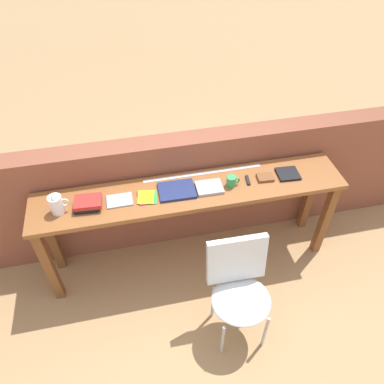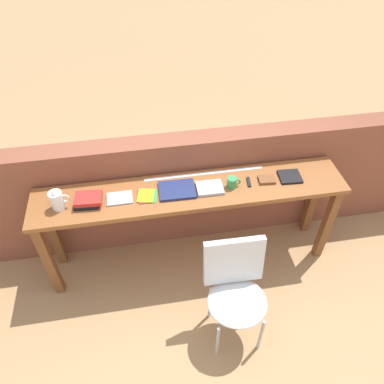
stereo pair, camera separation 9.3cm
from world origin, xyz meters
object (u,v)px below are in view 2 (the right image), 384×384
object	(u,v)px
magazine_cycling	(120,198)
book_repair_rightmost	(290,177)
mug	(232,182)
multitool_folded	(249,182)
book_open_centre	(177,190)
pamphlet_pile_colourful	(146,196)
pitcher_white	(57,200)
leather_journal_brown	(267,180)
book_stack_leftmost	(88,200)
chair_white_moulded	(236,288)

from	to	relation	value
magazine_cycling	book_repair_rightmost	distance (m)	1.38
mug	magazine_cycling	bearing A→B (deg)	179.34
multitool_folded	book_open_centre	bearing A→B (deg)	180.00
magazine_cycling	pamphlet_pile_colourful	xyz separation A→B (m)	(0.20, -0.01, -0.00)
book_open_centre	pamphlet_pile_colourful	bearing A→B (deg)	-173.72
book_open_centre	book_repair_rightmost	world-z (taller)	book_open_centre
pitcher_white	multitool_folded	size ratio (longest dim) A/B	1.67
book_open_centre	leather_journal_brown	bearing A→B (deg)	1.10
pamphlet_pile_colourful	magazine_cycling	bearing A→B (deg)	177.50
book_stack_leftmost	multitool_folded	world-z (taller)	book_stack_leftmost
book_stack_leftmost	book_open_centre	distance (m)	0.68
book_stack_leftmost	leather_journal_brown	size ratio (longest dim) A/B	1.67
pitcher_white	book_repair_rightmost	distance (m)	1.83
magazine_cycling	book_open_centre	xyz separation A→B (m)	(0.45, 0.01, 0.01)
chair_white_moulded	book_repair_rightmost	xyz separation A→B (m)	(0.61, 0.72, 0.36)
pitcher_white	leather_journal_brown	xyz separation A→B (m)	(1.63, 0.03, -0.07)
book_stack_leftmost	book_repair_rightmost	bearing A→B (deg)	0.94
leather_journal_brown	mug	bearing A→B (deg)	-171.40
pamphlet_pile_colourful	mug	bearing A→B (deg)	-0.10
book_repair_rightmost	multitool_folded	bearing A→B (deg)	-175.85
pamphlet_pile_colourful	book_open_centre	size ratio (longest dim) A/B	0.60
magazine_cycling	mug	distance (m)	0.88
mug	multitool_folded	size ratio (longest dim) A/B	1.00
pitcher_white	book_stack_leftmost	world-z (taller)	pitcher_white
book_stack_leftmost	book_open_centre	size ratio (longest dim) A/B	0.77
leather_journal_brown	book_repair_rightmost	size ratio (longest dim) A/B	0.74
leather_journal_brown	book_open_centre	bearing A→B (deg)	-175.59
pitcher_white	mug	xyz separation A→B (m)	(1.33, 0.01, -0.03)
mug	pamphlet_pile_colourful	bearing A→B (deg)	179.90
chair_white_moulded	magazine_cycling	bearing A→B (deg)	137.48
book_open_centre	leather_journal_brown	size ratio (longest dim) A/B	2.18
book_stack_leftmost	multitool_folded	distance (m)	1.27
chair_white_moulded	multitool_folded	distance (m)	0.84
chair_white_moulded	mug	bearing A→B (deg)	80.47
leather_journal_brown	pamphlet_pile_colourful	bearing A→B (deg)	-174.30
book_repair_rightmost	leather_journal_brown	bearing A→B (deg)	-174.88
magazine_cycling	book_repair_rightmost	world-z (taller)	book_repair_rightmost
book_open_centre	leather_journal_brown	distance (m)	0.73
book_stack_leftmost	multitool_folded	bearing A→B (deg)	1.02
multitool_folded	leather_journal_brown	xyz separation A→B (m)	(0.15, -0.00, 0.00)
pitcher_white	leather_journal_brown	world-z (taller)	pitcher_white
magazine_cycling	multitool_folded	bearing A→B (deg)	0.23
book_stack_leftmost	book_repair_rightmost	xyz separation A→B (m)	(1.61, 0.03, -0.03)
pitcher_white	book_open_centre	distance (m)	0.90
leather_journal_brown	magazine_cycling	bearing A→B (deg)	-174.93
pitcher_white	chair_white_moulded	bearing A→B (deg)	-29.44
magazine_cycling	pamphlet_pile_colourful	bearing A→B (deg)	-2.95
magazine_cycling	book_open_centre	world-z (taller)	book_open_centre
book_open_centre	multitool_folded	bearing A→B (deg)	1.23
chair_white_moulded	book_open_centre	xyz separation A→B (m)	(-0.32, 0.72, 0.37)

